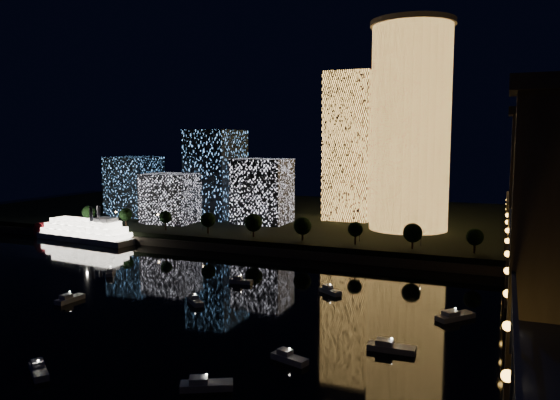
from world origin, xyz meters
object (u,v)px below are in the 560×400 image
(tower_rectangular, at_px, (350,147))
(riverboat, at_px, (82,231))
(truss_bridge, at_px, (541,289))
(tower_cylindrical, at_px, (410,127))

(tower_rectangular, relative_size, riverboat, 1.30)
(tower_rectangular, xyz_separation_m, truss_bridge, (73.86, -145.36, -22.68))
(tower_rectangular, relative_size, truss_bridge, 0.26)
(tower_rectangular, height_order, riverboat, tower_rectangular)
(riverboat, bearing_deg, tower_cylindrical, 22.25)
(tower_cylindrical, relative_size, riverboat, 1.62)
(tower_cylindrical, relative_size, truss_bridge, 0.32)
(tower_rectangular, height_order, truss_bridge, tower_rectangular)
(riverboat, bearing_deg, tower_rectangular, 36.54)
(tower_cylindrical, bearing_deg, tower_rectangular, 147.34)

